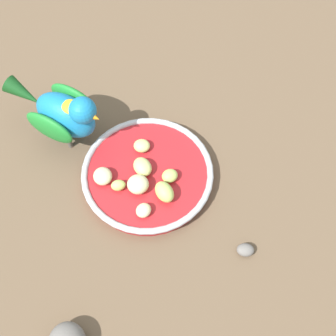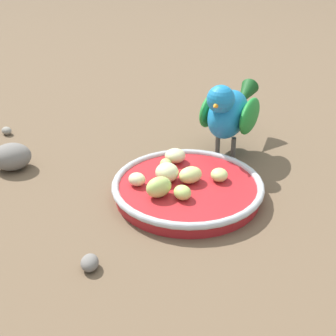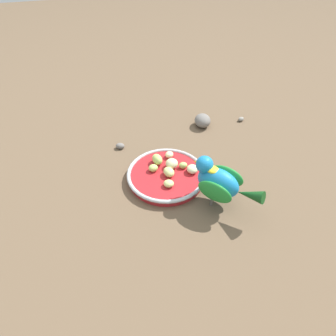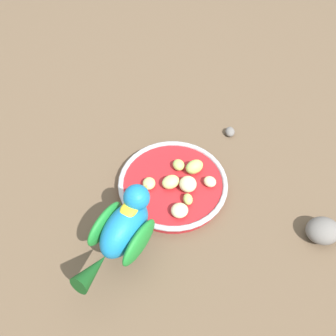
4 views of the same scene
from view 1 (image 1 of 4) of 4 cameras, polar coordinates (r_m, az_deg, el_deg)
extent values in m
plane|color=brown|center=(0.84, -0.30, -1.53)|extent=(4.00, 4.00, 0.00)
cylinder|color=#AD1E23|center=(0.83, -2.42, -0.90)|extent=(0.22, 0.22, 0.02)
torus|color=#B7BABF|center=(0.82, -2.45, -0.55)|extent=(0.23, 0.23, 0.01)
ellipsoid|color=#B2CC66|center=(0.81, 0.21, -0.93)|extent=(0.03, 0.03, 0.02)
ellipsoid|color=#B2CC66|center=(0.81, -5.92, -1.96)|extent=(0.03, 0.02, 0.02)
ellipsoid|color=#C6D17A|center=(0.82, -3.03, 0.14)|extent=(0.04, 0.04, 0.02)
ellipsoid|color=beige|center=(0.78, -2.91, -5.01)|extent=(0.03, 0.03, 0.02)
ellipsoid|color=beige|center=(0.81, -7.72, -0.96)|extent=(0.03, 0.03, 0.02)
ellipsoid|color=#B2CC66|center=(0.79, -0.42, -2.84)|extent=(0.04, 0.04, 0.03)
ellipsoid|color=#C6D17A|center=(0.84, -3.11, 2.64)|extent=(0.04, 0.04, 0.02)
ellipsoid|color=beige|center=(0.80, -3.56, -1.94)|extent=(0.05, 0.04, 0.03)
cylinder|color=#59544C|center=(0.89, -10.54, 4.54)|extent=(0.01, 0.01, 0.04)
cylinder|color=#59544C|center=(0.88, -11.59, 3.18)|extent=(0.01, 0.01, 0.04)
ellipsoid|color=#197AB7|center=(0.84, -12.00, 6.15)|extent=(0.12, 0.12, 0.08)
ellipsoid|color=#1E7F2D|center=(0.86, -11.10, 8.03)|extent=(0.08, 0.08, 0.06)
ellipsoid|color=#1E7F2D|center=(0.83, -13.83, 4.63)|extent=(0.08, 0.08, 0.06)
cone|color=#144719|center=(0.88, -16.61, 8.42)|extent=(0.07, 0.08, 0.05)
sphere|color=#197AB7|center=(0.79, -10.05, 6.72)|extent=(0.06, 0.06, 0.05)
cone|color=orange|center=(0.78, -8.72, 5.98)|extent=(0.03, 0.03, 0.02)
ellipsoid|color=yellow|center=(0.80, -11.31, 7.08)|extent=(0.05, 0.05, 0.01)
ellipsoid|color=slate|center=(0.79, 9.13, -9.52)|extent=(0.03, 0.03, 0.02)
camera|label=2|loc=(0.77, 52.57, 8.59)|focal=53.64mm
camera|label=3|loc=(1.08, -7.91, 55.28)|focal=34.46mm
camera|label=4|loc=(0.63, -54.89, 26.88)|focal=37.22mm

